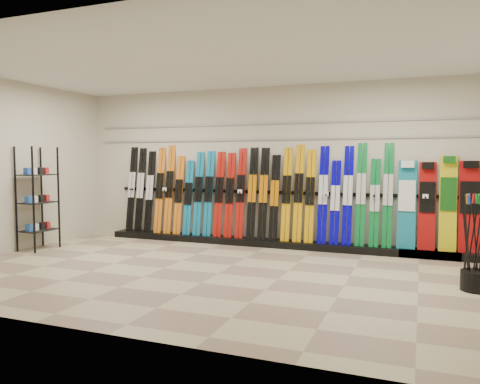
% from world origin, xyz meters
% --- Properties ---
extents(floor, '(8.00, 8.00, 0.00)m').
position_xyz_m(floor, '(0.00, 0.00, 0.00)').
color(floor, gray).
rests_on(floor, ground).
extents(back_wall, '(8.00, 0.00, 8.00)m').
position_xyz_m(back_wall, '(0.00, 2.50, 1.50)').
color(back_wall, beige).
rests_on(back_wall, floor).
extents(left_wall, '(0.00, 5.00, 5.00)m').
position_xyz_m(left_wall, '(-4.00, 0.00, 1.50)').
color(left_wall, beige).
rests_on(left_wall, floor).
extents(ceiling, '(8.00, 8.00, 0.00)m').
position_xyz_m(ceiling, '(0.00, 0.00, 3.00)').
color(ceiling, silver).
rests_on(ceiling, back_wall).
extents(ski_rack_base, '(8.00, 0.40, 0.12)m').
position_xyz_m(ski_rack_base, '(0.22, 2.28, 0.06)').
color(ski_rack_base, black).
rests_on(ski_rack_base, floor).
extents(skis, '(5.36, 0.30, 1.81)m').
position_xyz_m(skis, '(-0.45, 2.36, 0.97)').
color(skis, black).
rests_on(skis, ski_rack_base).
extents(snowboards, '(1.27, 0.24, 1.56)m').
position_xyz_m(snowboards, '(2.94, 2.36, 0.87)').
color(snowboards, '#14728C').
rests_on(snowboards, ski_rack_base).
extents(accessory_rack, '(0.40, 0.60, 1.85)m').
position_xyz_m(accessory_rack, '(-3.75, 0.47, 0.93)').
color(accessory_rack, black).
rests_on(accessory_rack, floor).
extents(pole_bin, '(0.37, 0.37, 0.25)m').
position_xyz_m(pole_bin, '(3.34, 0.36, 0.12)').
color(pole_bin, black).
rests_on(pole_bin, floor).
extents(ski_poles, '(0.34, 0.30, 1.18)m').
position_xyz_m(ski_poles, '(3.32, 0.38, 0.61)').
color(ski_poles, black).
rests_on(ski_poles, pole_bin).
extents(slatwall_rail_0, '(7.60, 0.02, 0.03)m').
position_xyz_m(slatwall_rail_0, '(0.00, 2.48, 2.00)').
color(slatwall_rail_0, gray).
rests_on(slatwall_rail_0, back_wall).
extents(slatwall_rail_1, '(7.60, 0.02, 0.03)m').
position_xyz_m(slatwall_rail_1, '(0.00, 2.48, 2.30)').
color(slatwall_rail_1, gray).
rests_on(slatwall_rail_1, back_wall).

